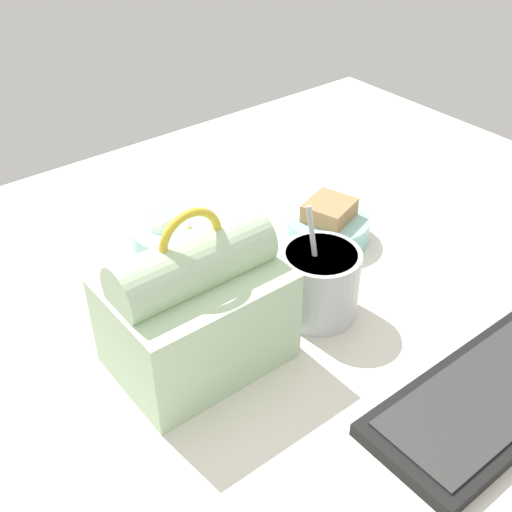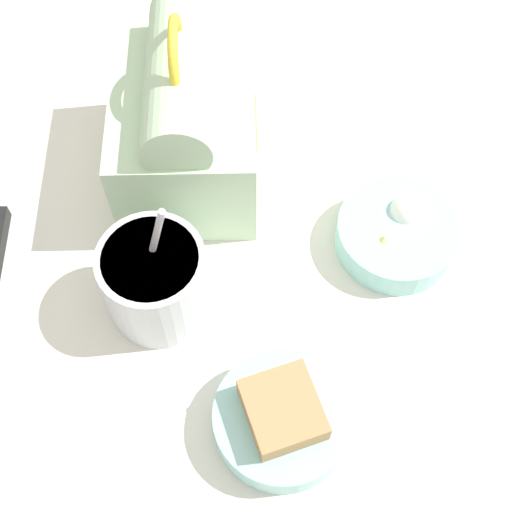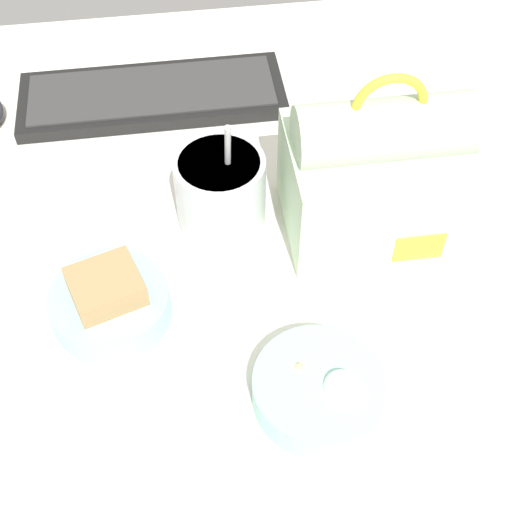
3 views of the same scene
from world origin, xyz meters
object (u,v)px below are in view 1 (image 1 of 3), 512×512
object	(u,v)px
soup_cup	(320,282)
bento_bowl_sandwich	(328,225)
lunch_bag	(196,308)
bento_bowl_snacks	(174,235)
keyboard	(503,386)

from	to	relation	value
soup_cup	bento_bowl_sandwich	xyz separation A→B (cm)	(-13.73, -12.45, -2.71)
lunch_bag	bento_bowl_sandwich	xyz separation A→B (cm)	(-31.81, -9.65, -5.73)
soup_cup	bento_bowl_snacks	size ratio (longest dim) A/B	1.25
keyboard	soup_cup	world-z (taller)	soup_cup
keyboard	bento_bowl_snacks	xyz separation A→B (cm)	(14.28, -50.78, 1.03)
keyboard	soup_cup	size ratio (longest dim) A/B	2.27
lunch_bag	soup_cup	world-z (taller)	lunch_bag
bento_bowl_sandwich	bento_bowl_snacks	bearing A→B (deg)	-33.17
soup_cup	lunch_bag	bearing A→B (deg)	-8.80
keyboard	bento_bowl_sandwich	world-z (taller)	bento_bowl_sandwich
soup_cup	keyboard	bearing A→B (deg)	106.49
lunch_bag	bento_bowl_sandwich	size ratio (longest dim) A/B	1.68
soup_cup	bento_bowl_sandwich	size ratio (longest dim) A/B	1.26
keyboard	lunch_bag	bearing A→B (deg)	-47.38
keyboard	soup_cup	bearing A→B (deg)	-73.51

